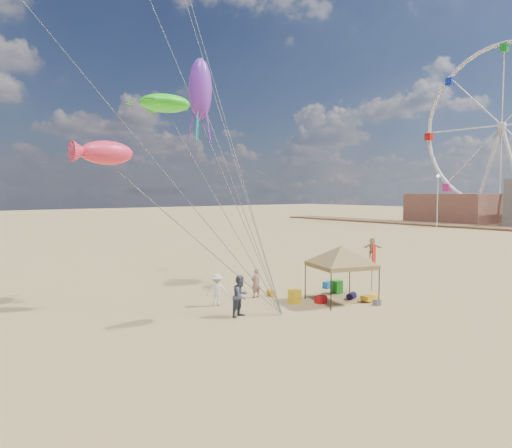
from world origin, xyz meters
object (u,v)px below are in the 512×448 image
object	(u,v)px
person_near_a	(256,283)
cooler_blue	(328,285)
lamp_north	(438,192)
ferris_wheel	(502,134)
person_far_c	(372,248)
canopy_tent	(341,248)
cooler_red	(321,299)
person_near_c	(217,290)
chair_green	(337,287)
person_near_b	(241,296)
feather_flag	(373,259)
beach_cart	(370,298)
chair_yellow	(295,296)

from	to	relation	value
person_near_a	cooler_blue	bearing A→B (deg)	171.07
lamp_north	ferris_wheel	world-z (taller)	ferris_wheel
person_near_a	person_far_c	distance (m)	18.15
canopy_tent	ferris_wheel	size ratio (longest dim) A/B	0.16
cooler_red	cooler_blue	size ratio (longest dim) A/B	1.00
lamp_north	person_near_c	bearing A→B (deg)	-158.68
chair_green	person_near_b	distance (m)	7.24
canopy_tent	person_near_a	xyz separation A→B (m)	(-2.69, 3.53, -1.99)
cooler_red	person_near_b	bearing A→B (deg)	174.88
person_far_c	canopy_tent	bearing A→B (deg)	-103.47
person_near_a	person_near_c	bearing A→B (deg)	4.41
person_near_c	person_far_c	size ratio (longest dim) A/B	0.92
person_near_b	person_near_a	bearing A→B (deg)	23.79
cooler_red	chair_green	xyz separation A→B (m)	(2.46, 1.16, 0.16)
cooler_red	cooler_blue	bearing A→B (deg)	37.61
canopy_tent	person_near_b	xyz separation A→B (m)	(-5.65, 0.92, -1.84)
cooler_red	ferris_wheel	distance (m)	74.72
cooler_red	cooler_blue	xyz separation A→B (m)	(3.10, 2.39, 0.00)
feather_flag	person_near_a	world-z (taller)	feather_flag
chair_green	person_near_a	world-z (taller)	person_near_a
beach_cart	lamp_north	xyz separation A→B (m)	(50.15, 26.22, 5.32)
canopy_tent	person_far_c	size ratio (longest dim) A/B	2.97
person_near_b	person_near_c	bearing A→B (deg)	64.96
feather_flag	person_near_a	size ratio (longest dim) A/B	1.69
chair_yellow	person_near_c	bearing A→B (deg)	149.97
person_near_b	person_near_c	xyz separation A→B (m)	(0.31, 2.34, -0.14)
person_near_a	person_near_b	world-z (taller)	person_near_b
cooler_red	lamp_north	xyz separation A→B (m)	(52.36, 24.92, 5.33)
canopy_tent	ferris_wheel	world-z (taller)	ferris_wheel
feather_flag	chair_green	bearing A→B (deg)	164.27
person_far_c	chair_green	bearing A→B (deg)	-105.64
feather_flag	beach_cart	bearing A→B (deg)	-145.18
cooler_blue	person_far_c	distance (m)	13.94
person_near_b	person_far_c	bearing A→B (deg)	5.01
cooler_red	lamp_north	world-z (taller)	lamp_north
cooler_red	person_far_c	xyz separation A→B (m)	(15.45, 8.80, 0.68)
chair_green	ferris_wheel	bearing A→B (deg)	18.20
chair_green	person_near_a	distance (m)	4.64
cooler_blue	ferris_wheel	world-z (taller)	ferris_wheel
canopy_tent	person_near_a	distance (m)	4.86
feather_flag	person_far_c	xyz separation A→B (m)	(10.64, 8.31, -0.92)
person_near_c	lamp_north	bearing A→B (deg)	-136.38
canopy_tent	chair_yellow	world-z (taller)	canopy_tent
canopy_tent	feather_flag	bearing A→B (deg)	14.37
person_near_a	chair_yellow	bearing A→B (deg)	106.61
cooler_blue	ferris_wheel	xyz separation A→B (m)	(66.26, 20.77, 15.38)
person_near_c	person_near_a	bearing A→B (deg)	-151.91
feather_flag	lamp_north	distance (m)	53.59
cooler_red	person_near_b	xyz separation A→B (m)	(-4.72, 0.42, 0.75)
feather_flag	person_far_c	distance (m)	13.53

